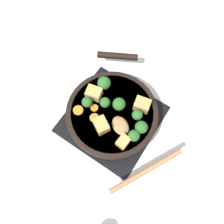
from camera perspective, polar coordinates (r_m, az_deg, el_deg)
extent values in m
plane|color=silver|center=(0.79, 0.00, -1.85)|extent=(2.40, 2.40, 0.00)
cube|color=black|center=(0.78, 0.00, -1.76)|extent=(0.31, 0.31, 0.01)
torus|color=black|center=(0.77, 0.00, -1.39)|extent=(0.24, 0.24, 0.01)
cube|color=black|center=(0.77, 0.00, -1.39)|extent=(0.01, 0.23, 0.01)
cube|color=black|center=(0.77, 0.00, -1.39)|extent=(0.23, 0.01, 0.01)
cylinder|color=black|center=(0.74, 0.00, -0.65)|extent=(0.30, 0.30, 0.05)
cylinder|color=#5B3316|center=(0.73, 0.00, -0.55)|extent=(0.27, 0.27, 0.04)
torus|color=black|center=(0.72, 0.00, -0.11)|extent=(0.31, 0.31, 0.01)
cylinder|color=black|center=(0.83, 1.46, 14.41)|extent=(0.09, 0.14, 0.02)
ellipsoid|color=#A87A4C|center=(0.69, 2.21, -3.61)|extent=(0.07, 0.08, 0.01)
cylinder|color=#A87A4C|center=(0.68, 9.02, -14.88)|extent=(0.23, 0.13, 0.02)
cube|color=tan|center=(0.72, -4.71, 4.87)|extent=(0.05, 0.06, 0.04)
cube|color=tan|center=(0.68, -2.99, -3.39)|extent=(0.06, 0.06, 0.04)
cube|color=tan|center=(0.67, 2.92, -7.77)|extent=(0.04, 0.03, 0.03)
cube|color=tan|center=(0.71, 7.85, 1.86)|extent=(0.05, 0.06, 0.04)
cylinder|color=#709956|center=(0.75, -2.02, 6.76)|extent=(0.01, 0.01, 0.01)
sphere|color=#2D6628|center=(0.73, -2.08, 7.55)|extent=(0.04, 0.04, 0.04)
cylinder|color=#709956|center=(0.72, -6.36, 2.03)|extent=(0.01, 0.01, 0.01)
sphere|color=#2D6628|center=(0.71, -6.52, 2.59)|extent=(0.03, 0.03, 0.03)
cylinder|color=#709956|center=(0.72, 1.80, 1.44)|extent=(0.01, 0.01, 0.01)
sphere|color=#2D6628|center=(0.70, 1.86, 2.08)|extent=(0.04, 0.04, 0.04)
cylinder|color=#709956|center=(0.69, 5.59, -6.55)|extent=(0.01, 0.01, 0.01)
sphere|color=#2D6628|center=(0.67, 5.74, -6.17)|extent=(0.04, 0.04, 0.04)
cylinder|color=#709956|center=(0.71, 6.46, -1.22)|extent=(0.01, 0.01, 0.01)
sphere|color=#2D6628|center=(0.69, 6.63, -0.72)|extent=(0.03, 0.03, 0.03)
cylinder|color=#709956|center=(0.72, -1.80, 1.95)|extent=(0.01, 0.01, 0.01)
sphere|color=#2D6628|center=(0.70, -1.84, 2.51)|extent=(0.03, 0.03, 0.03)
cylinder|color=#709956|center=(0.70, 7.51, -4.32)|extent=(0.01, 0.01, 0.01)
sphere|color=#2D6628|center=(0.68, 7.73, -3.85)|extent=(0.04, 0.04, 0.04)
cylinder|color=orange|center=(0.72, -8.83, 0.44)|extent=(0.03, 0.03, 0.01)
cylinder|color=orange|center=(0.71, -4.63, -1.54)|extent=(0.03, 0.03, 0.01)
cylinder|color=orange|center=(0.72, -4.64, 1.08)|extent=(0.03, 0.03, 0.01)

